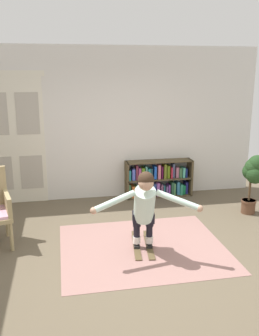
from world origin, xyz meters
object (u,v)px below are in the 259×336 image
at_px(potted_plant, 254,174).
at_px(person_skier, 145,204).
at_px(bookshelf, 158,180).
at_px(skis_pair, 143,245).

bearing_deg(potted_plant, person_skier, -152.91).
relative_size(potted_plant, person_skier, 0.73).
xyz_separation_m(bookshelf, skis_pair, (-0.78, -2.10, -0.30)).
height_order(potted_plant, skis_pair, potted_plant).
relative_size(skis_pair, person_skier, 0.58).
bearing_deg(bookshelf, potted_plant, -39.58).
xyz_separation_m(bookshelf, potted_plant, (1.41, -1.16, 0.38)).
xyz_separation_m(bookshelf, person_skier, (-0.81, -2.30, 0.39)).
bearing_deg(bookshelf, person_skier, -109.40).
distance_m(bookshelf, skis_pair, 2.26).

